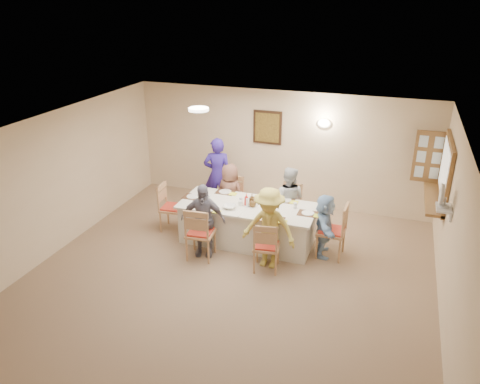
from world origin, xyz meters
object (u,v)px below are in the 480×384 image
(chair_front_right, at_px, (267,245))
(diner_right_end, at_px, (324,225))
(chair_back_right, at_px, (289,207))
(dining_table, at_px, (248,223))
(chair_left_end, at_px, (172,207))
(chair_front_left, at_px, (201,232))
(condiment_ketchup, at_px, (246,199))
(diner_front_left, at_px, (203,220))
(diner_back_right, at_px, (288,200))
(chair_back_left, at_px, (232,199))
(chair_right_end, at_px, (331,230))
(diner_front_right, at_px, (269,228))
(serving_hatch, at_px, (446,172))
(desk_fan, at_px, (443,198))
(diner_back_left, at_px, (230,194))
(caregiver, at_px, (218,175))

(chair_front_right, relative_size, diner_right_end, 0.79)
(chair_back_right, distance_m, diner_right_end, 1.15)
(dining_table, relative_size, chair_left_end, 2.62)
(chair_front_left, bearing_deg, condiment_ketchup, -131.58)
(diner_front_left, bearing_deg, diner_back_right, 36.86)
(chair_back_left, xyz_separation_m, chair_right_end, (2.15, -0.80, 0.06))
(chair_left_end, xyz_separation_m, diner_front_right, (2.15, -0.68, 0.24))
(serving_hatch, height_order, desk_fan, serving_hatch)
(serving_hatch, xyz_separation_m, chair_front_right, (-2.70, -1.68, -1.04))
(desk_fan, relative_size, diner_front_left, 0.22)
(diner_back_left, height_order, diner_front_right, diner_front_right)
(chair_left_end, bearing_deg, diner_right_end, -95.03)
(serving_hatch, relative_size, diner_front_right, 1.04)
(diner_back_right, distance_m, diner_front_right, 1.36)
(chair_back_right, height_order, diner_back_left, diner_back_left)
(chair_back_right, relative_size, chair_left_end, 0.95)
(chair_left_end, height_order, chair_right_end, chair_right_end)
(chair_front_right, distance_m, chair_right_end, 1.24)
(chair_left_end, distance_m, diner_right_end, 2.97)
(chair_back_left, bearing_deg, diner_back_left, -92.24)
(chair_left_end, relative_size, diner_front_left, 0.71)
(chair_back_left, xyz_separation_m, diner_back_right, (1.20, -0.12, 0.22))
(diner_front_right, xyz_separation_m, caregiver, (-1.65, 1.83, 0.09))
(dining_table, bearing_deg, chair_right_end, 0.00)
(chair_back_left, distance_m, diner_front_right, 1.92)
(chair_right_end, xyz_separation_m, diner_back_right, (-0.95, 0.68, 0.16))
(diner_front_right, bearing_deg, desk_fan, 8.46)
(chair_back_right, distance_m, chair_left_end, 2.29)
(chair_left_end, height_order, diner_front_right, diner_front_right)
(chair_back_right, relative_size, chair_front_right, 0.98)
(caregiver, bearing_deg, condiment_ketchup, 116.21)
(serving_hatch, height_order, diner_back_right, serving_hatch)
(chair_right_end, relative_size, diner_front_left, 0.75)
(caregiver, bearing_deg, chair_front_right, 114.93)
(chair_front_right, bearing_deg, chair_back_right, -98.88)
(diner_back_left, distance_m, caregiver, 0.68)
(desk_fan, relative_size, diner_back_left, 0.24)
(diner_front_left, bearing_deg, chair_left_end, 132.69)
(dining_table, bearing_deg, serving_hatch, 14.99)
(caregiver, bearing_deg, chair_right_end, 140.84)
(diner_front_right, relative_size, diner_right_end, 1.24)
(desk_fan, xyz_separation_m, diner_right_end, (-1.77, 0.47, -0.97))
(dining_table, relative_size, diner_back_right, 1.88)
(chair_back_right, bearing_deg, chair_front_right, -86.21)
(chair_back_left, xyz_separation_m, caregiver, (-0.45, 0.35, 0.36))
(chair_left_end, xyz_separation_m, condiment_ketchup, (1.53, -0.01, 0.39))
(condiment_ketchup, bearing_deg, diner_back_right, 48.04)
(chair_front_left, bearing_deg, diner_back_left, -95.33)
(caregiver, bearing_deg, dining_table, 117.10)
(chair_back_right, distance_m, condiment_ketchup, 1.11)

